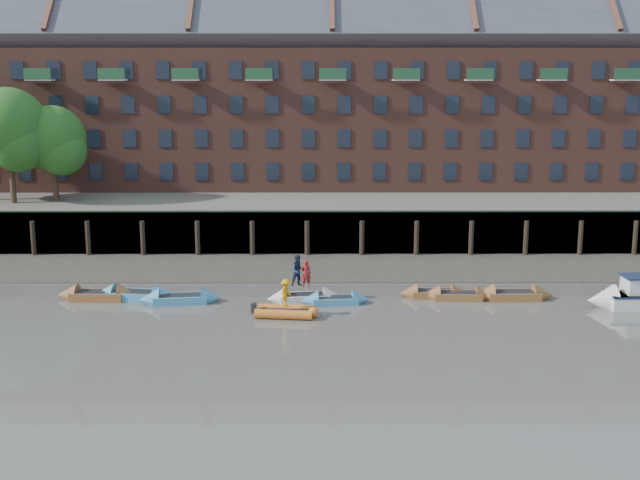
{
  "coord_description": "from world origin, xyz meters",
  "views": [
    {
      "loc": [
        -1.22,
        -35.54,
        13.0
      ],
      "look_at": [
        -1.08,
        12.0,
        3.2
      ],
      "focal_mm": 45.0,
      "sensor_mm": 36.0,
      "label": 1
    }
  ],
  "objects_px": {
    "rowboat_5": "(434,294)",
    "rowboat_7": "(513,295)",
    "rowboat_3": "(305,298)",
    "rowboat_0": "(98,295)",
    "rowboat_4": "(335,300)",
    "person_rower_a": "(306,273)",
    "rowboat_2": "(180,299)",
    "person_rower_b": "(298,271)",
    "rowboat_6": "(458,296)",
    "rowboat_1": "(135,295)",
    "person_rib_crew": "(286,293)",
    "motor_launch": "(631,297)",
    "rib_tender": "(288,312)"
  },
  "relations": [
    {
      "from": "rib_tender",
      "to": "rowboat_1",
      "type": "bearing_deg",
      "value": 166.65
    },
    {
      "from": "rowboat_2",
      "to": "rib_tender",
      "type": "relative_size",
      "value": 1.39
    },
    {
      "from": "rowboat_1",
      "to": "rowboat_6",
      "type": "relative_size",
      "value": 1.19
    },
    {
      "from": "rowboat_4",
      "to": "rib_tender",
      "type": "bearing_deg",
      "value": -142.82
    },
    {
      "from": "rowboat_2",
      "to": "rowboat_7",
      "type": "relative_size",
      "value": 1.02
    },
    {
      "from": "rowboat_7",
      "to": "rib_tender",
      "type": "height_order",
      "value": "rowboat_7"
    },
    {
      "from": "rowboat_3",
      "to": "rowboat_0",
      "type": "bearing_deg",
      "value": 170.11
    },
    {
      "from": "rowboat_0",
      "to": "rowboat_1",
      "type": "bearing_deg",
      "value": 1.84
    },
    {
      "from": "rowboat_0",
      "to": "rowboat_2",
      "type": "xyz_separation_m",
      "value": [
        4.98,
        -0.75,
        -0.01
      ]
    },
    {
      "from": "rowboat_6",
      "to": "person_rower_b",
      "type": "xyz_separation_m",
      "value": [
        -9.42,
        -0.21,
        1.58
      ]
    },
    {
      "from": "rowboat_4",
      "to": "motor_launch",
      "type": "distance_m",
      "value": 16.87
    },
    {
      "from": "rowboat_0",
      "to": "rowboat_6",
      "type": "bearing_deg",
      "value": 2.04
    },
    {
      "from": "rowboat_3",
      "to": "motor_launch",
      "type": "xyz_separation_m",
      "value": [
        18.63,
        -1.22,
        0.37
      ]
    },
    {
      "from": "rowboat_2",
      "to": "person_rower_a",
      "type": "height_order",
      "value": "person_rower_a"
    },
    {
      "from": "rowboat_2",
      "to": "rowboat_6",
      "type": "relative_size",
      "value": 1.12
    },
    {
      "from": "rowboat_7",
      "to": "person_rower_b",
      "type": "distance_m",
      "value": 12.8
    },
    {
      "from": "rowboat_2",
      "to": "rib_tender",
      "type": "bearing_deg",
      "value": -29.6
    },
    {
      "from": "person_rib_crew",
      "to": "rowboat_2",
      "type": "bearing_deg",
      "value": 88.55
    },
    {
      "from": "rowboat_0",
      "to": "rowboat_3",
      "type": "distance_m",
      "value": 12.22
    },
    {
      "from": "rowboat_2",
      "to": "person_rower_a",
      "type": "xyz_separation_m",
      "value": [
        7.32,
        0.35,
        1.43
      ]
    },
    {
      "from": "rowboat_5",
      "to": "person_rower_b",
      "type": "xyz_separation_m",
      "value": [
        -8.09,
        -0.7,
        1.59
      ]
    },
    {
      "from": "person_rower_b",
      "to": "motor_launch",
      "type": "bearing_deg",
      "value": -25.95
    },
    {
      "from": "rowboat_4",
      "to": "rowboat_7",
      "type": "distance_m",
      "value": 10.61
    },
    {
      "from": "rowboat_3",
      "to": "rowboat_4",
      "type": "height_order",
      "value": "rowboat_3"
    },
    {
      "from": "rowboat_5",
      "to": "person_rower_a",
      "type": "distance_m",
      "value": 7.83
    },
    {
      "from": "rowboat_5",
      "to": "rowboat_0",
      "type": "bearing_deg",
      "value": -178.34
    },
    {
      "from": "rowboat_3",
      "to": "person_rower_a",
      "type": "distance_m",
      "value": 1.45
    },
    {
      "from": "rowboat_7",
      "to": "rib_tender",
      "type": "bearing_deg",
      "value": -166.46
    },
    {
      "from": "person_rib_crew",
      "to": "motor_launch",
      "type": "bearing_deg",
      "value": -63.12
    },
    {
      "from": "rowboat_4",
      "to": "rowboat_7",
      "type": "relative_size",
      "value": 0.86
    },
    {
      "from": "person_rower_b",
      "to": "rowboat_6",
      "type": "bearing_deg",
      "value": -20.29
    },
    {
      "from": "rowboat_2",
      "to": "rowboat_6",
      "type": "bearing_deg",
      "value": -4.39
    },
    {
      "from": "person_rib_crew",
      "to": "rowboat_0",
      "type": "bearing_deg",
      "value": 94.74
    },
    {
      "from": "rowboat_4",
      "to": "person_rower_a",
      "type": "bearing_deg",
      "value": 156.89
    },
    {
      "from": "rowboat_2",
      "to": "rowboat_5",
      "type": "distance_m",
      "value": 15.01
    },
    {
      "from": "rowboat_3",
      "to": "rowboat_4",
      "type": "xyz_separation_m",
      "value": [
        1.78,
        -0.48,
        -0.02
      ]
    },
    {
      "from": "rib_tender",
      "to": "person_rib_crew",
      "type": "xyz_separation_m",
      "value": [
        -0.07,
        -0.04,
        1.08
      ]
    },
    {
      "from": "rowboat_7",
      "to": "rib_tender",
      "type": "xyz_separation_m",
      "value": [
        -13.23,
        -3.39,
        0.02
      ]
    },
    {
      "from": "rowboat_1",
      "to": "person_rower_a",
      "type": "bearing_deg",
      "value": 7.41
    },
    {
      "from": "rowboat_2",
      "to": "person_rower_b",
      "type": "height_order",
      "value": "person_rower_b"
    },
    {
      "from": "rowboat_0",
      "to": "person_rower_a",
      "type": "distance_m",
      "value": 12.38
    },
    {
      "from": "rowboat_4",
      "to": "rowboat_5",
      "type": "relative_size",
      "value": 0.98
    },
    {
      "from": "rowboat_2",
      "to": "person_rib_crew",
      "type": "xyz_separation_m",
      "value": [
        6.27,
        -2.69,
        1.09
      ]
    },
    {
      "from": "person_rib_crew",
      "to": "rowboat_6",
      "type": "bearing_deg",
      "value": -49.39
    },
    {
      "from": "rowboat_3",
      "to": "person_rower_b",
      "type": "height_order",
      "value": "person_rower_b"
    },
    {
      "from": "rib_tender",
      "to": "person_rib_crew",
      "type": "bearing_deg",
      "value": -141.01
    },
    {
      "from": "rowboat_5",
      "to": "rowboat_7",
      "type": "relative_size",
      "value": 0.88
    },
    {
      "from": "rowboat_1",
      "to": "rowboat_4",
      "type": "distance_m",
      "value": 11.82
    },
    {
      "from": "rowboat_6",
      "to": "rowboat_7",
      "type": "relative_size",
      "value": 0.91
    },
    {
      "from": "rowboat_6",
      "to": "rib_tender",
      "type": "bearing_deg",
      "value": -158.18
    }
  ]
}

